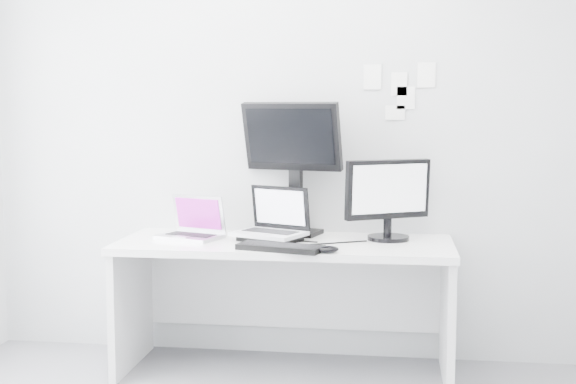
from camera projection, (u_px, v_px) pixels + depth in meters
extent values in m
plane|color=silver|center=(293.00, 125.00, 4.44)|extent=(3.60, 0.00, 3.60)
cube|color=white|center=(285.00, 307.00, 4.21)|extent=(1.80, 0.70, 0.73)
cube|color=#BABABF|center=(189.00, 217.00, 4.23)|extent=(0.39, 0.34, 0.25)
cube|color=black|center=(273.00, 218.00, 4.44)|extent=(0.10, 0.10, 0.17)
cube|color=silver|center=(269.00, 214.00, 4.16)|extent=(0.44, 0.40, 0.30)
cube|color=black|center=(293.00, 167.00, 4.36)|extent=(0.60, 0.34, 0.77)
cube|color=black|center=(389.00, 199.00, 4.18)|extent=(0.54, 0.44, 0.45)
cube|color=black|center=(280.00, 247.00, 3.90)|extent=(0.46, 0.26, 0.03)
ellipsoid|color=black|center=(328.00, 249.00, 3.82)|extent=(0.13, 0.10, 0.04)
cube|color=white|center=(372.00, 77.00, 4.35)|extent=(0.10, 0.00, 0.14)
cube|color=white|center=(399.00, 84.00, 4.33)|extent=(0.09, 0.00, 0.13)
cube|color=white|center=(426.00, 75.00, 4.31)|extent=(0.10, 0.00, 0.14)
cube|color=white|center=(395.00, 113.00, 4.35)|extent=(0.11, 0.00, 0.08)
cube|color=white|center=(406.00, 98.00, 4.34)|extent=(0.10, 0.00, 0.13)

